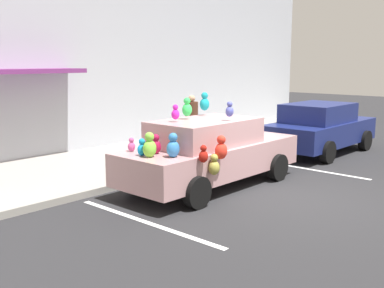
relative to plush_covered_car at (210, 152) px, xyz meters
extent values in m
plane|color=#262628|center=(0.45, -1.69, -0.81)|extent=(60.00, 60.00, 0.00)
cube|color=gray|center=(0.45, 3.31, -0.73)|extent=(24.00, 4.00, 0.15)
cube|color=#B2B7C1|center=(0.45, 5.46, 2.39)|extent=(24.00, 0.30, 6.40)
cube|color=#722D70|center=(-1.92, 4.91, 1.74)|extent=(3.60, 1.10, 0.12)
cube|color=silver|center=(3.08, -0.69, -0.80)|extent=(0.12, 3.60, 0.01)
cube|color=silver|center=(-2.55, -0.69, -0.80)|extent=(0.12, 3.60, 0.01)
cube|color=#B98A8D|center=(0.08, 0.00, -0.16)|extent=(4.65, 1.67, 0.68)
cube|color=#B98A8D|center=(-0.15, 0.00, 0.46)|extent=(2.42, 1.47, 0.56)
cylinder|color=black|center=(1.52, 0.84, -0.49)|extent=(0.64, 0.22, 0.64)
cylinder|color=black|center=(1.52, -0.83, -0.49)|extent=(0.64, 0.22, 0.64)
cylinder|color=black|center=(-1.36, 0.84, -0.49)|extent=(0.64, 0.22, 0.64)
cylinder|color=black|center=(-1.36, -0.83, -0.49)|extent=(0.64, 0.22, 0.64)
ellipsoid|color=#35E15A|center=(-0.36, 0.35, 0.95)|extent=(0.24, 0.19, 0.28)
sphere|color=#35E15A|center=(-0.36, 0.35, 1.14)|extent=(0.15, 0.15, 0.15)
ellipsoid|color=#327CC4|center=(-1.58, -0.42, 0.34)|extent=(0.28, 0.23, 0.33)
sphere|color=#327CC4|center=(-1.58, -0.42, 0.57)|extent=(0.18, 0.18, 0.18)
ellipsoid|color=teal|center=(0.47, 0.55, 1.00)|extent=(0.25, 0.20, 0.30)
sphere|color=teal|center=(0.47, 0.55, 1.20)|extent=(0.16, 0.16, 0.16)
ellipsoid|color=#A41911|center=(-1.26, -0.91, 0.21)|extent=(0.20, 0.16, 0.24)
sphere|color=#A41911|center=(-1.26, -0.91, 0.37)|extent=(0.13, 0.13, 0.13)
ellipsoid|color=#35DA31|center=(1.48, 0.61, 0.28)|extent=(0.18, 0.15, 0.21)
sphere|color=#35DA31|center=(1.48, 0.61, 0.43)|extent=(0.11, 0.11, 0.11)
ellipsoid|color=#CF24B3|center=(-0.87, 0.21, 0.90)|extent=(0.18, 0.15, 0.22)
sphere|color=#CF24B3|center=(-0.87, 0.21, 1.05)|extent=(0.12, 0.12, 0.12)
ellipsoid|color=red|center=(-0.77, -0.94, 0.25)|extent=(0.28, 0.23, 0.33)
sphere|color=red|center=(-0.77, -0.94, 0.48)|extent=(0.18, 0.18, 0.18)
ellipsoid|color=maroon|center=(0.94, -0.50, 0.32)|extent=(0.23, 0.19, 0.28)
sphere|color=maroon|center=(0.94, -0.50, 0.51)|extent=(0.15, 0.15, 0.15)
ellipsoid|color=#7ED33F|center=(-1.88, -0.08, 0.35)|extent=(0.28, 0.23, 0.33)
sphere|color=#7ED33F|center=(-1.88, -0.08, 0.58)|extent=(0.18, 0.18, 0.18)
ellipsoid|color=#42CCB1|center=(0.88, 0.48, 0.30)|extent=(0.21, 0.17, 0.25)
sphere|color=#42CCB1|center=(0.88, 0.48, 0.48)|extent=(0.14, 0.14, 0.14)
ellipsoid|color=#A8123B|center=(-1.57, 0.08, 0.31)|extent=(0.23, 0.19, 0.27)
sphere|color=#A8123B|center=(-1.57, 0.08, 0.50)|extent=(0.15, 0.15, 0.15)
ellipsoid|color=#474D9E|center=(0.05, -0.51, 0.94)|extent=(0.19, 0.16, 0.23)
sphere|color=#474D9E|center=(0.05, -0.51, 1.10)|extent=(0.12, 0.12, 0.12)
ellipsoid|color=#C84F8D|center=(-1.73, 0.63, 0.28)|extent=(0.17, 0.14, 0.20)
sphere|color=#C84F8D|center=(-1.73, 0.63, 0.41)|extent=(0.11, 0.11, 0.11)
ellipsoid|color=#A59C40|center=(-0.96, -0.93, -0.06)|extent=(0.24, 0.20, 0.29)
sphere|color=#A59C40|center=(-0.96, -0.93, 0.14)|extent=(0.16, 0.16, 0.16)
ellipsoid|color=#E522AC|center=(-0.73, 0.66, 0.33)|extent=(0.26, 0.21, 0.30)
sphere|color=#E522AC|center=(-0.73, 0.66, 0.54)|extent=(0.16, 0.16, 0.16)
ellipsoid|color=#1894D6|center=(-1.87, 0.15, 0.29)|extent=(0.20, 0.16, 0.23)
sphere|color=#1894D6|center=(-1.87, 0.15, 0.46)|extent=(0.13, 0.13, 0.13)
ellipsoid|color=#D44584|center=(1.97, 0.14, 0.29)|extent=(0.18, 0.15, 0.22)
sphere|color=#D44584|center=(1.97, 0.14, 0.44)|extent=(0.12, 0.12, 0.12)
cube|color=navy|center=(5.37, 0.02, -0.16)|extent=(4.22, 1.78, 0.68)
cube|color=navy|center=(5.16, 0.02, 0.46)|extent=(2.19, 1.56, 0.56)
cylinder|color=black|center=(6.68, 0.91, -0.49)|extent=(0.64, 0.22, 0.64)
cylinder|color=black|center=(6.68, -0.87, -0.49)|extent=(0.64, 0.22, 0.64)
cylinder|color=black|center=(4.06, 0.91, -0.49)|extent=(0.64, 0.22, 0.64)
cylinder|color=black|center=(4.06, -0.87, -0.49)|extent=(0.64, 0.22, 0.64)
ellipsoid|color=#9E723D|center=(0.05, 2.21, -0.44)|extent=(0.34, 0.29, 0.43)
sphere|color=#9E723D|center=(0.05, 2.21, -0.14)|extent=(0.24, 0.24, 0.24)
sphere|color=#9E723D|center=(-0.03, 2.21, -0.05)|extent=(0.10, 0.10, 0.10)
sphere|color=#9E723D|center=(0.14, 2.21, -0.05)|extent=(0.10, 0.10, 0.10)
cylinder|color=#4C2D1E|center=(2.83, 3.11, 0.05)|extent=(0.39, 0.39, 1.42)
sphere|color=tan|center=(2.83, 3.11, 0.87)|extent=(0.21, 0.21, 0.21)
camera|label=1|loc=(-7.75, -6.50, 1.99)|focal=43.14mm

